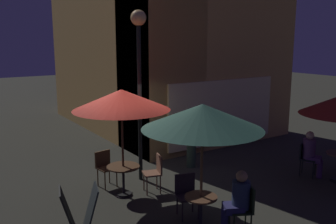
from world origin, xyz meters
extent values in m
plane|color=#2C2D25|center=(0.00, 0.00, 0.00)|extent=(60.00, 60.00, 0.00)
cube|color=tan|center=(4.54, 2.48, 3.74)|extent=(6.21, 2.09, 7.49)
cube|color=tan|center=(2.48, 5.84, 3.74)|extent=(2.09, 8.83, 7.49)
cube|color=beige|center=(4.23, 1.39, 1.25)|extent=(4.35, 0.08, 2.10)
cylinder|color=black|center=(0.58, 0.45, 2.00)|extent=(0.10, 0.10, 3.99)
sphere|color=#FBCB79|center=(0.58, 0.45, 4.11)|extent=(0.38, 0.38, 0.38)
cube|color=black|center=(-1.64, -1.62, 0.51)|extent=(0.45, 0.62, 0.99)
cube|color=black|center=(-1.98, -1.52, 0.51)|extent=(0.45, 0.62, 0.99)
cylinder|color=black|center=(0.15, -2.60, 0.36)|extent=(0.06, 0.06, 0.72)
cylinder|color=#4F311E|center=(0.15, -2.60, 0.74)|extent=(0.61, 0.61, 0.03)
cylinder|color=black|center=(-0.26, -0.22, 0.01)|extent=(0.40, 0.40, 0.03)
cylinder|color=black|center=(-0.26, -0.22, 0.35)|extent=(0.06, 0.06, 0.69)
cylinder|color=#4A2F1A|center=(-0.26, -0.22, 0.71)|extent=(0.76, 0.76, 0.03)
cylinder|color=#4D3421|center=(0.15, -2.60, 1.22)|extent=(0.05, 0.05, 2.44)
cone|color=#274E3D|center=(0.15, -2.60, 2.26)|extent=(2.19, 2.19, 0.45)
cylinder|color=black|center=(-0.26, -0.22, 0.03)|extent=(0.36, 0.36, 0.06)
cylinder|color=#53301E|center=(-0.26, -0.22, 1.23)|extent=(0.05, 0.05, 2.46)
cone|color=#A52318|center=(-0.26, -0.22, 2.28)|extent=(2.20, 2.20, 0.46)
cylinder|color=black|center=(4.65, -1.87, 0.23)|extent=(0.03, 0.03, 0.45)
cylinder|color=black|center=(4.35, -2.01, 0.23)|extent=(0.03, 0.03, 0.45)
cylinder|color=black|center=(4.50, -1.57, 0.23)|extent=(0.03, 0.03, 0.45)
cylinder|color=black|center=(4.21, -1.72, 0.23)|extent=(0.03, 0.03, 0.45)
cube|color=black|center=(4.43, -1.79, 0.47)|extent=(0.55, 0.55, 0.04)
cube|color=black|center=(4.34, -1.63, 0.69)|extent=(0.38, 0.22, 0.40)
cylinder|color=black|center=(0.75, -2.72, 0.21)|extent=(0.03, 0.03, 0.42)
cylinder|color=black|center=(1.04, -2.87, 0.21)|extent=(0.03, 0.03, 0.42)
cube|color=black|center=(0.83, -2.94, 0.44)|extent=(0.55, 0.55, 0.04)
cube|color=black|center=(0.99, -3.02, 0.69)|extent=(0.22, 0.38, 0.46)
cylinder|color=black|center=(0.47, -2.13, 0.21)|extent=(0.03, 0.03, 0.43)
cylinder|color=black|center=(0.14, -2.02, 0.21)|extent=(0.03, 0.03, 0.43)
cylinder|color=black|center=(0.58, -1.79, 0.21)|extent=(0.03, 0.03, 0.43)
cylinder|color=black|center=(0.24, -1.69, 0.21)|extent=(0.03, 0.03, 0.43)
cube|color=black|center=(0.36, -1.91, 0.44)|extent=(0.54, 0.54, 0.04)
cube|color=black|center=(0.42, -1.72, 0.66)|extent=(0.43, 0.16, 0.41)
cylinder|color=brown|center=(0.20, -0.53, 0.23)|extent=(0.03, 0.03, 0.45)
cylinder|color=brown|center=(0.29, -0.22, 0.23)|extent=(0.03, 0.03, 0.45)
cylinder|color=brown|center=(0.51, -0.62, 0.23)|extent=(0.03, 0.03, 0.45)
cylinder|color=brown|center=(0.60, -0.31, 0.23)|extent=(0.03, 0.03, 0.45)
cube|color=brown|center=(0.40, -0.42, 0.47)|extent=(0.51, 0.51, 0.04)
cube|color=brown|center=(0.57, -0.48, 0.70)|extent=(0.16, 0.40, 0.42)
cylinder|color=#4E351E|center=(-0.16, 0.33, 0.23)|extent=(0.03, 0.03, 0.46)
cylinder|color=#4E351E|center=(-0.50, 0.29, 0.23)|extent=(0.03, 0.03, 0.46)
cylinder|color=#4E351E|center=(-0.21, 0.67, 0.23)|extent=(0.03, 0.03, 0.46)
cylinder|color=#4E351E|center=(-0.54, 0.62, 0.23)|extent=(0.03, 0.03, 0.46)
cube|color=#4E351E|center=(-0.35, 0.48, 0.48)|extent=(0.48, 0.48, 0.04)
cube|color=#4E351E|center=(-0.38, 0.67, 0.69)|extent=(0.42, 0.10, 0.38)
cube|color=#533068|center=(4.49, -1.92, 0.49)|extent=(0.45, 0.47, 0.14)
cylinder|color=#533068|center=(4.56, -2.06, 0.24)|extent=(0.14, 0.14, 0.49)
cylinder|color=#624068|center=(4.43, -1.79, 0.76)|extent=(0.33, 0.33, 0.53)
sphere|color=beige|center=(4.43, -1.79, 1.12)|extent=(0.21, 0.21, 0.21)
cube|color=#252550|center=(0.70, -2.88, 0.49)|extent=(0.47, 0.46, 0.14)
cylinder|color=#252550|center=(0.56, -2.80, 0.24)|extent=(0.14, 0.14, 0.49)
cylinder|color=#222C48|center=(0.83, -2.94, 0.75)|extent=(0.34, 0.34, 0.52)
sphere|color=#916A4F|center=(0.83, -2.94, 1.11)|extent=(0.22, 0.22, 0.22)
cylinder|color=#2C3F2F|center=(2.26, 0.50, 0.47)|extent=(0.27, 0.27, 0.94)
cylinder|color=#2C432A|center=(2.26, 0.50, 1.22)|extent=(0.31, 0.31, 0.57)
sphere|color=brown|center=(2.26, 0.50, 1.61)|extent=(0.22, 0.22, 0.22)
camera|label=1|loc=(-3.90, -7.61, 3.61)|focal=39.72mm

